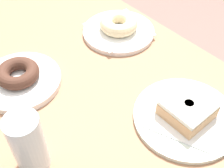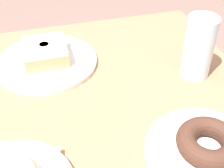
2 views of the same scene
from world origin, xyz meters
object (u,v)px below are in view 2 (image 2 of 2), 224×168
(plate_chocolate_ring, at_px, (205,153))
(donut_chocolate_ring, at_px, (209,142))
(plate_glazed_square, at_px, (47,62))
(water_glass, at_px, (199,47))
(donut_glazed_square, at_px, (45,52))

(plate_chocolate_ring, bearing_deg, donut_chocolate_ring, 0.00)
(plate_glazed_square, bearing_deg, plate_chocolate_ring, -146.41)
(plate_glazed_square, relative_size, water_glass, 1.69)
(donut_glazed_square, distance_m, water_glass, 0.33)
(plate_chocolate_ring, bearing_deg, plate_glazed_square, 33.59)
(water_glass, bearing_deg, donut_chocolate_ring, 157.93)
(plate_chocolate_ring, height_order, donut_chocolate_ring, donut_chocolate_ring)
(plate_chocolate_ring, xyz_separation_m, donut_chocolate_ring, (0.00, 0.00, 0.03))
(donut_chocolate_ring, relative_size, water_glass, 0.76)
(donut_chocolate_ring, xyz_separation_m, donut_glazed_square, (0.33, 0.22, -0.00))
(plate_glazed_square, height_order, water_glass, water_glass)
(donut_chocolate_ring, distance_m, plate_glazed_square, 0.40)
(donut_chocolate_ring, xyz_separation_m, water_glass, (0.21, -0.09, 0.03))
(donut_chocolate_ring, bearing_deg, donut_glazed_square, 33.59)
(plate_chocolate_ring, relative_size, donut_glazed_square, 2.10)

